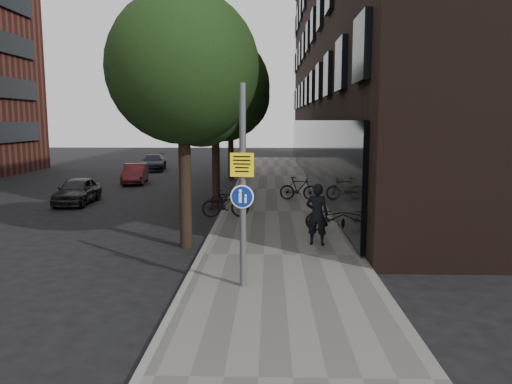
{
  "coord_description": "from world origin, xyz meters",
  "views": [
    {
      "loc": [
        -0.1,
        -10.09,
        3.8
      ],
      "look_at": [
        -0.44,
        2.41,
        2.0
      ],
      "focal_mm": 35.0,
      "sensor_mm": 36.0,
      "label": 1
    }
  ],
  "objects_px": {
    "parked_bike_facade_near": "(332,218)",
    "parked_car_near": "(77,191)",
    "signpost": "(243,186)",
    "pedestrian": "(317,214)"
  },
  "relations": [
    {
      "from": "signpost",
      "to": "parked_car_near",
      "type": "height_order",
      "value": "signpost"
    },
    {
      "from": "signpost",
      "to": "parked_car_near",
      "type": "relative_size",
      "value": 1.25
    },
    {
      "from": "pedestrian",
      "to": "parked_car_near",
      "type": "height_order",
      "value": "pedestrian"
    },
    {
      "from": "pedestrian",
      "to": "parked_car_near",
      "type": "bearing_deg",
      "value": -22.89
    },
    {
      "from": "signpost",
      "to": "parked_car_near",
      "type": "xyz_separation_m",
      "value": [
        -8.23,
        11.62,
        -1.77
      ]
    },
    {
      "from": "parked_bike_facade_near",
      "to": "parked_car_near",
      "type": "height_order",
      "value": "parked_car_near"
    },
    {
      "from": "signpost",
      "to": "parked_bike_facade_near",
      "type": "relative_size",
      "value": 2.45
    },
    {
      "from": "parked_bike_facade_near",
      "to": "signpost",
      "type": "bearing_deg",
      "value": 169.77
    },
    {
      "from": "parked_bike_facade_near",
      "to": "parked_car_near",
      "type": "xyz_separation_m",
      "value": [
        -10.91,
        6.05,
        0.01
      ]
    },
    {
      "from": "signpost",
      "to": "parked_bike_facade_near",
      "type": "distance_m",
      "value": 6.43
    }
  ]
}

